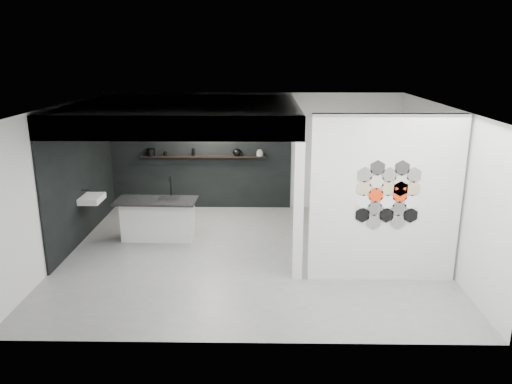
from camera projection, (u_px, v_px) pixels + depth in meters
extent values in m
cube|color=slate|center=(251.00, 254.00, 9.52)|extent=(7.00, 6.00, 0.01)
cube|color=silver|center=(385.00, 200.00, 8.13)|extent=(2.45, 0.15, 2.80)
cube|color=black|center=(200.00, 161.00, 12.07)|extent=(4.40, 0.04, 2.35)
cube|color=black|center=(83.00, 181.00, 10.21)|extent=(0.04, 4.00, 2.35)
cube|color=silver|center=(185.00, 114.00, 9.80)|extent=(4.40, 4.00, 0.40)
cube|color=silver|center=(298.00, 212.00, 8.22)|extent=(0.16, 0.16, 2.35)
cube|color=silver|center=(167.00, 128.00, 7.95)|extent=(4.40, 0.16, 0.40)
cube|color=silver|center=(92.00, 199.00, 10.10)|extent=(0.40, 0.60, 0.12)
cube|color=black|center=(204.00, 156.00, 11.93)|extent=(3.00, 0.15, 0.04)
cube|color=silver|center=(158.00, 220.00, 10.20)|extent=(1.45, 0.57, 0.82)
cube|color=black|center=(156.00, 201.00, 10.00)|extent=(1.64, 0.76, 0.04)
cube|color=black|center=(169.00, 199.00, 10.11)|extent=(0.44, 0.37, 0.01)
cylinder|color=black|center=(171.00, 187.00, 10.24)|extent=(0.02, 0.02, 0.38)
torus|color=black|center=(170.00, 178.00, 10.13)|extent=(0.02, 0.13, 0.13)
cylinder|color=black|center=(151.00, 152.00, 11.93)|extent=(0.23, 0.23, 0.17)
ellipsoid|color=black|center=(237.00, 152.00, 11.89)|extent=(0.22, 0.22, 0.18)
cylinder|color=gray|center=(260.00, 154.00, 11.89)|extent=(0.20, 0.20, 0.11)
cylinder|color=gray|center=(260.00, 153.00, 11.89)|extent=(0.12, 0.12, 0.15)
cylinder|color=black|center=(193.00, 152.00, 11.91)|extent=(0.08, 0.08, 0.17)
cylinder|color=black|center=(165.00, 154.00, 11.93)|extent=(0.09, 0.09, 0.09)
cylinder|color=black|center=(362.00, 215.00, 8.12)|extent=(0.26, 0.02, 0.26)
cylinder|color=white|center=(363.00, 202.00, 8.06)|extent=(0.26, 0.02, 0.26)
cylinder|color=tan|center=(364.00, 188.00, 8.00)|extent=(0.26, 0.02, 0.26)
cylinder|color=#66635E|center=(365.00, 175.00, 7.94)|extent=(0.26, 0.02, 0.26)
cylinder|color=silver|center=(374.00, 222.00, 8.15)|extent=(0.26, 0.02, 0.26)
cylinder|color=black|center=(375.00, 208.00, 8.09)|extent=(0.26, 0.02, 0.26)
cylinder|color=#F2340C|center=(376.00, 195.00, 8.03)|extent=(0.26, 0.02, 0.26)
cylinder|color=beige|center=(377.00, 182.00, 7.97)|extent=(0.26, 0.02, 0.26)
cylinder|color=#2D2D2D|center=(378.00, 168.00, 7.90)|extent=(0.26, 0.02, 0.26)
cylinder|color=black|center=(386.00, 215.00, 8.12)|extent=(0.26, 0.02, 0.26)
cylinder|color=white|center=(387.00, 202.00, 8.05)|extent=(0.26, 0.02, 0.26)
cylinder|color=tan|center=(388.00, 189.00, 7.99)|extent=(0.26, 0.02, 0.26)
cylinder|color=#66635E|center=(389.00, 175.00, 7.93)|extent=(0.26, 0.02, 0.26)
cylinder|color=silver|center=(398.00, 222.00, 8.14)|extent=(0.26, 0.02, 0.26)
cylinder|color=black|center=(399.00, 209.00, 8.08)|extent=(0.26, 0.02, 0.26)
cylinder|color=#F2340C|center=(400.00, 195.00, 8.02)|extent=(0.26, 0.02, 0.26)
cylinder|color=beige|center=(401.00, 182.00, 7.96)|extent=(0.26, 0.02, 0.26)
cylinder|color=#2D2D2D|center=(402.00, 168.00, 7.90)|extent=(0.26, 0.02, 0.26)
cylinder|color=black|center=(410.00, 215.00, 8.11)|extent=(0.26, 0.02, 0.26)
cylinder|color=white|center=(412.00, 202.00, 8.05)|extent=(0.26, 0.02, 0.26)
cylinder|color=tan|center=(413.00, 189.00, 7.99)|extent=(0.26, 0.02, 0.26)
cylinder|color=#66635E|center=(414.00, 175.00, 7.93)|extent=(0.26, 0.02, 0.26)
cylinder|color=#F2340C|center=(401.00, 189.00, 7.99)|extent=(0.26, 0.02, 0.26)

